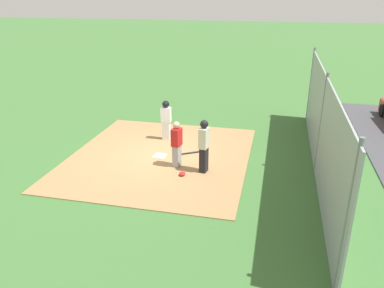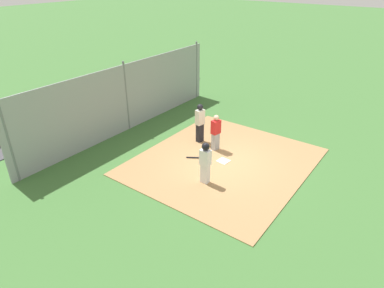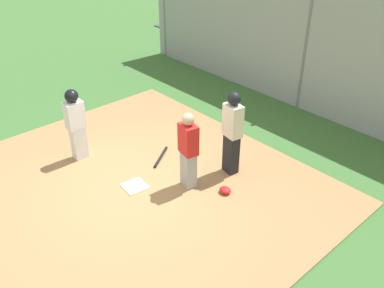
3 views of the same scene
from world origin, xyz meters
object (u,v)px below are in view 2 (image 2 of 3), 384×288
parked_car_green (117,84)px  catcher (216,132)px  baseball_bat (196,158)px  catcher_mask (217,140)px  runner (205,160)px  umpire (200,122)px  home_plate (223,161)px

parked_car_green → catcher: bearing=-98.5°
baseball_bat → catcher_mask: bearing=61.9°
runner → catcher_mask: (-3.05, -1.44, -0.86)m
catcher_mask → umpire: bearing=-53.9°
home_plate → parked_car_green: 10.51m
umpire → baseball_bat: size_ratio=2.21×
home_plate → catcher_mask: catcher_mask is taller
home_plate → catcher_mask: 1.81m
home_plate → catcher_mask: size_ratio=1.83×
catcher → parked_car_green: catcher is taller
baseball_bat → catcher_mask: catcher_mask is taller
baseball_bat → parked_car_green: parked_car_green is taller
runner → parked_car_green: 11.38m
umpire → catcher: bearing=-1.9°
parked_car_green → umpire: bearing=-99.0°
umpire → parked_car_green: size_ratio=0.41×
home_plate → parked_car_green: bearing=-108.9°
catcher → runner: size_ratio=0.99×
umpire → parked_car_green: umpire is taller
baseball_bat → parked_car_green: (-3.87, -8.89, 0.55)m
runner → umpire: bearing=38.8°
umpire → runner: bearing=-40.8°
home_plate → catcher_mask: (-1.35, -1.19, 0.05)m
home_plate → catcher: size_ratio=0.27×
baseball_bat → home_plate: bearing=-8.6°
umpire → catcher_mask: bearing=46.9°
catcher → runner: runner is taller
catcher → runner: bearing=-53.9°
catcher → parked_car_green: bearing=175.0°
catcher → parked_car_green: size_ratio=0.37×
catcher → baseball_bat: bearing=-88.3°
catcher → umpire: bearing=179.1°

